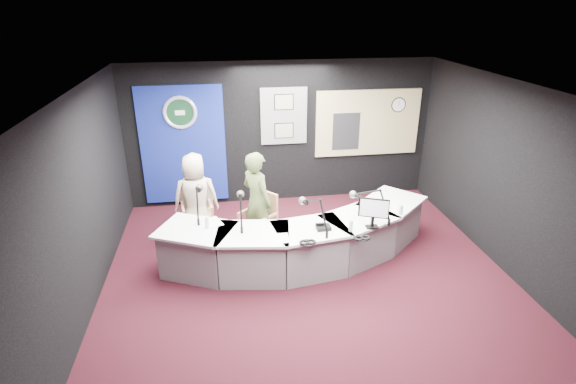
{
  "coord_description": "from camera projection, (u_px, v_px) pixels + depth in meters",
  "views": [
    {
      "loc": [
        -1.16,
        -5.48,
        3.86
      ],
      "look_at": [
        -0.2,
        0.8,
        1.1
      ],
      "focal_mm": 28.0,
      "sensor_mm": 36.0,
      "label": 1
    }
  ],
  "objects": [
    {
      "name": "notepad",
      "position": [
        282.0,
        238.0,
        6.31
      ],
      "size": [
        0.2,
        0.28,
        0.0
      ],
      "primitive_type": "cube",
      "rotation": [
        0.0,
        0.0,
        -0.0
      ],
      "color": "white",
      "rests_on": "broadcast_desk"
    },
    {
      "name": "computer_monitor",
      "position": [
        374.0,
        208.0,
        6.48
      ],
      "size": [
        0.43,
        0.2,
        0.31
      ],
      "primitive_type": "cube",
      "rotation": [
        0.0,
        0.0,
        -0.4
      ],
      "color": "black",
      "rests_on": "broadcast_desk"
    },
    {
      "name": "booth_window_frame",
      "position": [
        368.0,
        123.0,
        8.99
      ],
      "size": [
        2.12,
        0.06,
        1.32
      ],
      "primitive_type": "cube",
      "color": "tan",
      "rests_on": "wall_back"
    },
    {
      "name": "armchair_left",
      "position": [
        197.0,
        213.0,
        7.64
      ],
      "size": [
        0.63,
        0.63,
        0.98
      ],
      "primitive_type": null,
      "rotation": [
        0.0,
        0.0,
        0.15
      ],
      "color": "#AF7350",
      "rests_on": "ground"
    },
    {
      "name": "boom_mic_d",
      "position": [
        371.0,
        202.0,
        6.72
      ],
      "size": [
        0.56,
        0.55,
        0.6
      ],
      "primitive_type": null,
      "color": "black",
      "rests_on": "broadcast_desk"
    },
    {
      "name": "boom_mic_c",
      "position": [
        314.0,
        211.0,
        6.44
      ],
      "size": [
        0.37,
        0.69,
        0.6
      ],
      "primitive_type": null,
      "color": "black",
      "rests_on": "broadcast_desk"
    },
    {
      "name": "person_man",
      "position": [
        196.0,
        198.0,
        7.53
      ],
      "size": [
        0.79,
        0.54,
        1.54
      ],
      "primitive_type": "imported",
      "rotation": [
        0.0,
        0.0,
        3.21
      ],
      "color": "beige",
      "rests_on": "ground"
    },
    {
      "name": "agency_seal",
      "position": [
        180.0,
        113.0,
        8.3
      ],
      "size": [
        0.63,
        0.07,
        0.63
      ],
      "primitive_type": "torus",
      "rotation": [
        1.57,
        0.0,
        0.0
      ],
      "color": "silver",
      "rests_on": "backdrop_panel"
    },
    {
      "name": "headphones_near",
      "position": [
        362.0,
        238.0,
        6.28
      ],
      "size": [
        0.19,
        0.19,
        0.03
      ],
      "primitive_type": "torus",
      "color": "black",
      "rests_on": "broadcast_desk"
    },
    {
      "name": "framed_photo_upper",
      "position": [
        284.0,
        102.0,
        8.53
      ],
      "size": [
        0.34,
        0.02,
        0.27
      ],
      "primitive_type": "cube",
      "color": "gray",
      "rests_on": "pinboard"
    },
    {
      "name": "ceiling",
      "position": [
        314.0,
        91.0,
        5.55
      ],
      "size": [
        6.0,
        6.0,
        0.02
      ],
      "primitive_type": "cube",
      "color": "silver",
      "rests_on": "ground"
    },
    {
      "name": "desk_phone",
      "position": [
        323.0,
        227.0,
        6.55
      ],
      "size": [
        0.21,
        0.17,
        0.05
      ],
      "primitive_type": "cube",
      "rotation": [
        0.0,
        0.0,
        0.01
      ],
      "color": "black",
      "rests_on": "broadcast_desk"
    },
    {
      "name": "boom_mic_a",
      "position": [
        198.0,
        198.0,
        6.84
      ],
      "size": [
        0.16,
        0.74,
        0.6
      ],
      "primitive_type": null,
      "color": "black",
      "rests_on": "broadcast_desk"
    },
    {
      "name": "draped_jacket",
      "position": [
        198.0,
        200.0,
        7.82
      ],
      "size": [
        0.51,
        0.17,
        0.7
      ],
      "primitive_type": "cube",
      "rotation": [
        0.0,
        0.0,
        0.15
      ],
      "color": "gray",
      "rests_on": "armchair_left"
    },
    {
      "name": "wall_left",
      "position": [
        80.0,
        209.0,
        5.69
      ],
      "size": [
        0.02,
        6.0,
        2.8
      ],
      "primitive_type": "cube",
      "color": "black",
      "rests_on": "ground"
    },
    {
      "name": "wall_right",
      "position": [
        513.0,
        182.0,
        6.53
      ],
      "size": [
        0.02,
        6.0,
        2.8
      ],
      "primitive_type": "cube",
      "color": "black",
      "rests_on": "ground"
    },
    {
      "name": "framed_photo_lower",
      "position": [
        284.0,
        131.0,
        8.75
      ],
      "size": [
        0.34,
        0.02,
        0.27
      ],
      "primitive_type": "cube",
      "color": "gray",
      "rests_on": "pinboard"
    },
    {
      "name": "equipment_rack",
      "position": [
        346.0,
        131.0,
        8.96
      ],
      "size": [
        0.55,
        0.02,
        0.75
      ],
      "primitive_type": "cube",
      "color": "black",
      "rests_on": "booth_window_frame"
    },
    {
      "name": "pinboard",
      "position": [
        284.0,
        116.0,
        8.67
      ],
      "size": [
        0.9,
        0.04,
        1.1
      ],
      "primitive_type": "cube",
      "color": "slate",
      "rests_on": "wall_back"
    },
    {
      "name": "water_bottles",
      "position": [
        309.0,
        220.0,
        6.63
      ],
      "size": [
        3.03,
        0.59,
        0.18
      ],
      "primitive_type": null,
      "color": "silver",
      "rests_on": "broadcast_desk"
    },
    {
      "name": "backdrop_panel",
      "position": [
        183.0,
        146.0,
        8.6
      ],
      "size": [
        1.6,
        0.05,
        2.3
      ],
      "primitive_type": "cube",
      "color": "navy",
      "rests_on": "wall_back"
    },
    {
      "name": "boom_mic_b",
      "position": [
        241.0,
        205.0,
        6.61
      ],
      "size": [
        0.16,
        0.74,
        0.6
      ],
      "primitive_type": null,
      "color": "black",
      "rests_on": "broadcast_desk"
    },
    {
      "name": "person_woman",
      "position": [
        257.0,
        202.0,
        7.21
      ],
      "size": [
        0.68,
        0.73,
        1.68
      ],
      "primitive_type": "imported",
      "rotation": [
        0.0,
        0.0,
        2.19
      ],
      "color": "#4D5C30",
      "rests_on": "ground"
    },
    {
      "name": "wall_front",
      "position": [
        390.0,
        352.0,
        3.39
      ],
      "size": [
        6.0,
        0.02,
        2.8
      ],
      "primitive_type": "cube",
      "color": "black",
      "rests_on": "ground"
    },
    {
      "name": "ground",
      "position": [
        309.0,
        280.0,
        6.67
      ],
      "size": [
        6.0,
        6.0,
        0.0
      ],
      "primitive_type": "plane",
      "color": "black",
      "rests_on": "ground"
    },
    {
      "name": "seal_center",
      "position": [
        180.0,
        113.0,
        8.31
      ],
      "size": [
        0.48,
        0.01,
        0.48
      ],
      "primitive_type": "cylinder",
      "rotation": [
        1.57,
        0.0,
        0.0
      ],
      "color": "#0E321A",
      "rests_on": "backdrop_panel"
    },
    {
      "name": "booth_glow",
      "position": [
        368.0,
        123.0,
        8.98
      ],
      "size": [
        2.0,
        0.02,
        1.2
      ],
      "primitive_type": "cube",
      "color": "#FCC59F",
      "rests_on": "booth_window_frame"
    },
    {
      "name": "headphones_far",
      "position": [
        308.0,
        242.0,
        6.17
      ],
      "size": [
        0.22,
        0.22,
        0.04
      ],
      "primitive_type": "torus",
      "color": "black",
      "rests_on": "broadcast_desk"
    },
    {
      "name": "wall_back",
      "position": [
        281.0,
        133.0,
        8.83
      ],
      "size": [
        6.0,
        0.02,
        2.8
      ],
      "primitive_type": "cube",
      "color": "black",
      "rests_on": "ground"
    },
    {
      "name": "wall_clock",
      "position": [
        399.0,
        105.0,
        8.9
      ],
      "size": [
        0.28,
        0.01,
        0.28
      ],
      "primitive_type": "cylinder",
      "rotation": [
        1.57,
        0.0,
        0.0
      ],
      "color": "white",
      "rests_on": "booth_window_frame"
    },
    {
      "name": "paper_stack",
      "position": [
        213.0,
        222.0,
        6.76
      ],
      "size": [
        0.34,
        0.39,
        0.0
      ],
      "primitive_type": "cube",
      "rotation": [
        0.0,
        0.0,
        0.36
      ],
      "color": "white",
      "rests_on": "broadcast_desk"
    },
    {
      "name": "broadcast_desk",
      "position": [
        300.0,
        240.0,
        7.01
      ],
      "size": [
        4.5,
        1.9,
        0.75
      ],
      "primitive_type": null,
      "color": "silver",
      "rests_on": "ground"
    },
    {
      "name": "armchair_right",
      "position": [
        258.0,
        224.0,
        7.36
      ],
      "size": [
        0.71,
        0.71,
        0.89
      ],
      "primitive_type": null,
      "rotation": [
        0.0,
        0.0,
        -0.85
      ],
      "color": "#AF7350",
      "rests_on": "ground"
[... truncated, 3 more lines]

